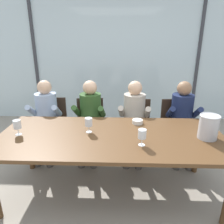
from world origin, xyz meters
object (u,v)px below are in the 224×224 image
at_px(chair_near_curtain, 53,121).
at_px(tasting_bowl, 137,122).
at_px(chair_left_of_center, 90,122).
at_px(person_navy_polo, 182,117).
at_px(ice_bucket_primary, 209,127).
at_px(person_olive_shirt, 90,115).
at_px(wine_glass_center_pour, 89,123).
at_px(chair_right_of_center, 175,123).
at_px(chair_center, 136,123).
at_px(person_beige_jumper, 134,116).
at_px(wine_glass_by_left_taster, 17,125).
at_px(wine_glass_near_bucket, 142,134).
at_px(dining_table, 111,140).
at_px(person_pale_blue_shirt, 46,115).

bearing_deg(chair_near_curtain, tasting_bowl, -27.65).
bearing_deg(chair_left_of_center, chair_near_curtain, 173.05).
height_order(person_navy_polo, ice_bucket_primary, person_navy_polo).
xyz_separation_m(person_olive_shirt, wine_glass_center_pour, (0.09, -0.75, 0.20)).
bearing_deg(person_olive_shirt, wine_glass_center_pour, -80.02).
bearing_deg(person_olive_shirt, chair_right_of_center, 9.33).
bearing_deg(chair_center, chair_near_curtain, -172.00).
relative_size(person_beige_jumper, ice_bucket_primary, 4.53).
xyz_separation_m(chair_near_curtain, ice_bucket_primary, (2.03, -1.02, 0.39)).
height_order(chair_right_of_center, wine_glass_by_left_taster, wine_glass_by_left_taster).
distance_m(chair_right_of_center, person_navy_polo, 0.23).
distance_m(chair_left_of_center, person_olive_shirt, 0.23).
distance_m(person_beige_jumper, wine_glass_near_bucket, 1.06).
xyz_separation_m(chair_near_curtain, chair_right_of_center, (1.96, -0.02, 0.00)).
height_order(person_olive_shirt, tasting_bowl, person_olive_shirt).
xyz_separation_m(chair_left_of_center, wine_glass_by_left_taster, (-0.67, -0.99, 0.37)).
bearing_deg(person_navy_polo, person_olive_shirt, -177.42).
xyz_separation_m(person_olive_shirt, person_navy_polo, (1.38, -0.00, 0.00)).
relative_size(chair_center, person_beige_jumper, 0.73).
bearing_deg(person_olive_shirt, ice_bucket_primary, -28.61).
relative_size(dining_table, person_navy_polo, 2.11).
relative_size(chair_near_curtain, chair_left_of_center, 1.00).
bearing_deg(chair_near_curtain, person_pale_blue_shirt, -105.22).
bearing_deg(person_olive_shirt, chair_near_curtain, 168.39).
bearing_deg(chair_center, person_navy_polo, -4.22).
bearing_deg(ice_bucket_primary, wine_glass_by_left_taster, 179.70).
bearing_deg(person_pale_blue_shirt, person_olive_shirt, -1.81).
distance_m(dining_table, chair_near_curtain, 1.41).
xyz_separation_m(person_pale_blue_shirt, person_olive_shirt, (0.67, 0.00, 0.00)).
distance_m(chair_left_of_center, wine_glass_near_bucket, 1.43).
xyz_separation_m(chair_right_of_center, wine_glass_by_left_taster, (-2.02, -1.00, 0.37)).
bearing_deg(wine_glass_near_bucket, person_beige_jumper, 90.53).
bearing_deg(wine_glass_by_left_taster, person_navy_polo, 22.27).
distance_m(person_beige_jumper, tasting_bowl, 0.49).
height_order(chair_near_curtain, chair_left_of_center, same).
distance_m(person_olive_shirt, ice_bucket_primary, 1.66).
xyz_separation_m(chair_right_of_center, wine_glass_center_pour, (-1.23, -0.90, 0.37)).
relative_size(chair_left_of_center, person_olive_shirt, 0.73).
xyz_separation_m(tasting_bowl, wine_glass_near_bucket, (-0.00, -0.57, 0.10)).
bearing_deg(person_navy_polo, chair_right_of_center, 111.96).
distance_m(chair_left_of_center, wine_glass_center_pour, 0.98).
relative_size(person_olive_shirt, tasting_bowl, 8.95).
distance_m(person_navy_polo, wine_glass_near_bucket, 1.28).
height_order(dining_table, person_navy_polo, person_navy_polo).
height_order(chair_left_of_center, person_beige_jumper, person_beige_jumper).
distance_m(chair_right_of_center, wine_glass_by_left_taster, 2.28).
relative_size(wine_glass_by_left_taster, wine_glass_center_pour, 1.00).
distance_m(chair_center, wine_glass_by_left_taster, 1.76).
bearing_deg(wine_glass_by_left_taster, chair_near_curtain, 86.71).
xyz_separation_m(chair_near_curtain, chair_left_of_center, (0.61, -0.02, 0.00)).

